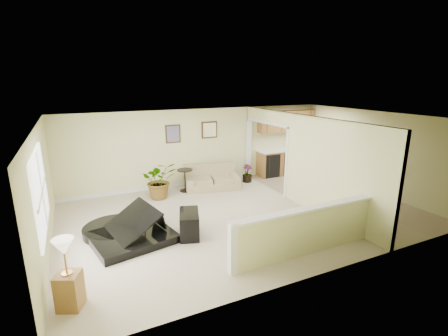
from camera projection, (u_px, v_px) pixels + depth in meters
name	position (u px, v px, depth m)	size (l,w,h in m)	color
floor	(244.00, 214.00, 8.50)	(9.00, 9.00, 0.00)	#C5B399
back_wall	(201.00, 147.00, 10.79)	(9.00, 0.04, 2.50)	beige
front_wall	(329.00, 209.00, 5.56)	(9.00, 0.04, 2.50)	beige
left_wall	(42.00, 194.00, 6.31)	(0.04, 6.00, 2.50)	beige
right_wall	(372.00, 152.00, 10.04)	(0.04, 6.00, 2.50)	beige
ceiling	(245.00, 118.00, 7.85)	(9.00, 6.00, 0.04)	silver
kitchen_vinyl	(335.00, 196.00, 9.80)	(2.70, 6.00, 0.01)	gray
interior_partition	(296.00, 160.00, 9.15)	(0.18, 5.99, 2.50)	beige
pony_half_wall	(304.00, 231.00, 6.39)	(3.42, 0.22, 1.00)	beige
left_window	(40.00, 192.00, 5.82)	(0.05, 2.15, 1.45)	white
wall_art_left	(173.00, 134.00, 10.24)	(0.48, 0.04, 0.58)	#3A2515
wall_mirror	(209.00, 130.00, 10.74)	(0.55, 0.04, 0.55)	#3A2515
kitchen_cabinets	(284.00, 151.00, 11.98)	(2.36, 0.65, 2.33)	#9B6933
piano	(127.00, 211.00, 7.02)	(2.15, 2.18, 1.56)	black
piano_bench	(189.00, 224.00, 7.26)	(0.42, 0.83, 0.55)	black
loveseat	(211.00, 177.00, 10.50)	(1.90, 1.32, 0.97)	#998A61
accent_table	(185.00, 177.00, 10.14)	(0.49, 0.49, 0.71)	black
palm_plant	(160.00, 180.00, 9.52)	(1.06, 0.94, 1.11)	black
small_plant	(247.00, 175.00, 11.13)	(0.39, 0.39, 0.61)	black
lamp_stand	(68.00, 279.00, 4.87)	(0.45, 0.45, 1.16)	#9B6933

